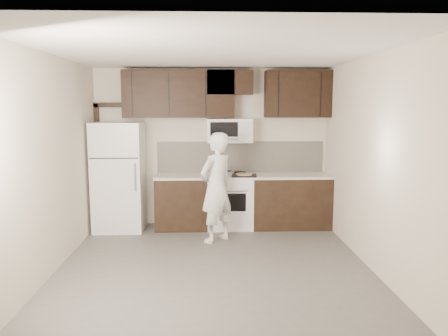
{
  "coord_description": "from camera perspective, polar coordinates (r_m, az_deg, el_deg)",
  "views": [
    {
      "loc": [
        -0.07,
        -5.33,
        2.07
      ],
      "look_at": [
        0.16,
        0.9,
        1.18
      ],
      "focal_mm": 35.0,
      "sensor_mm": 36.0,
      "label": 1
    }
  ],
  "objects": [
    {
      "name": "door_trim",
      "position": [
        7.81,
        -15.83,
        1.81
      ],
      "size": [
        0.5,
        0.08,
        2.12
      ],
      "color": "black",
      "rests_on": "floor"
    },
    {
      "name": "back_wall",
      "position": [
        7.62,
        -1.6,
        2.73
      ],
      "size": [
        4.0,
        0.0,
        4.0
      ],
      "primitive_type": "plane",
      "rotation": [
        1.57,
        0.0,
        0.0
      ],
      "color": "beige",
      "rests_on": "ground"
    },
    {
      "name": "upper_cabinets",
      "position": [
        7.42,
        0.02,
        9.8
      ],
      "size": [
        3.48,
        0.35,
        0.78
      ],
      "color": "black",
      "rests_on": "back_wall"
    },
    {
      "name": "counter_run",
      "position": [
        7.48,
        3.09,
        -4.32
      ],
      "size": [
        2.95,
        0.64,
        0.91
      ],
      "color": "black",
      "rests_on": "floor"
    },
    {
      "name": "baking_tray",
      "position": [
        7.23,
        2.63,
        -0.99
      ],
      "size": [
        0.43,
        0.33,
        0.02
      ],
      "primitive_type": "cube",
      "rotation": [
        0.0,
        0.0,
        -0.07
      ],
      "color": "black",
      "rests_on": "counter_run"
    },
    {
      "name": "refrigerator",
      "position": [
        7.46,
        -13.54,
        -1.09
      ],
      "size": [
        0.8,
        0.76,
        1.8
      ],
      "color": "white",
      "rests_on": "floor"
    },
    {
      "name": "saucepan",
      "position": [
        7.21,
        -0.58,
        -0.59
      ],
      "size": [
        0.27,
        0.16,
        0.15
      ],
      "color": "silver",
      "rests_on": "stove"
    },
    {
      "name": "backsplash",
      "position": [
        7.64,
        2.16,
        1.47
      ],
      "size": [
        2.9,
        0.02,
        0.54
      ],
      "primitive_type": "cube",
      "color": "beige",
      "rests_on": "counter_run"
    },
    {
      "name": "microwave",
      "position": [
        7.41,
        0.73,
        4.91
      ],
      "size": [
        0.76,
        0.42,
        0.4
      ],
      "color": "white",
      "rests_on": "upper_cabinets"
    },
    {
      "name": "stove",
      "position": [
        7.46,
        0.76,
        -4.31
      ],
      "size": [
        0.76,
        0.66,
        0.94
      ],
      "color": "white",
      "rests_on": "floor"
    },
    {
      "name": "floor",
      "position": [
        5.72,
        -1.31,
        -13.05
      ],
      "size": [
        4.5,
        4.5,
        0.0
      ],
      "primitive_type": "plane",
      "color": "#575451",
      "rests_on": "ground"
    },
    {
      "name": "pizza",
      "position": [
        7.23,
        2.63,
        -0.83
      ],
      "size": [
        0.3,
        0.3,
        0.02
      ],
      "primitive_type": "cylinder",
      "rotation": [
        0.0,
        0.0,
        -0.07
      ],
      "color": "tan",
      "rests_on": "baking_tray"
    },
    {
      "name": "person",
      "position": [
        6.61,
        -1.01,
        -2.57
      ],
      "size": [
        0.72,
        0.71,
        1.68
      ],
      "primitive_type": "imported",
      "rotation": [
        0.0,
        0.0,
        3.91
      ],
      "color": "white",
      "rests_on": "floor"
    },
    {
      "name": "ceiling",
      "position": [
        5.37,
        -1.41,
        14.9
      ],
      "size": [
        4.5,
        4.5,
        0.0
      ],
      "primitive_type": "plane",
      "rotation": [
        3.14,
        0.0,
        0.0
      ],
      "color": "white",
      "rests_on": "back_wall"
    }
  ]
}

